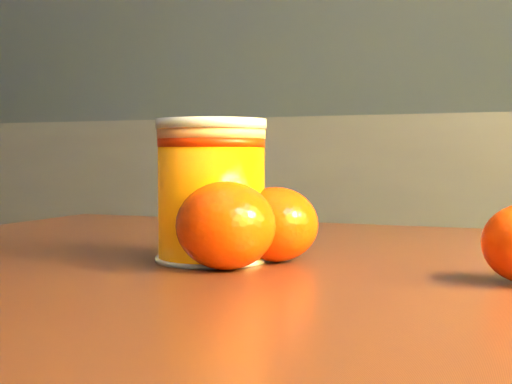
% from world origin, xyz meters
% --- Properties ---
extents(kitchen_counter, '(3.15, 0.60, 0.90)m').
position_xyz_m(kitchen_counter, '(0.00, 1.45, 0.45)').
color(kitchen_counter, '#515156').
rests_on(kitchen_counter, ground).
extents(juice_glass, '(0.09, 0.09, 0.11)m').
position_xyz_m(juice_glass, '(0.75, 0.32, 0.79)').
color(juice_glass, orange).
rests_on(juice_glass, table).
extents(orange_front, '(0.09, 0.09, 0.06)m').
position_xyz_m(orange_front, '(0.80, 0.33, 0.77)').
color(orange_front, '#FF3E05').
rests_on(orange_front, table).
extents(orange_extra, '(0.09, 0.09, 0.07)m').
position_xyz_m(orange_extra, '(0.78, 0.28, 0.77)').
color(orange_extra, '#FF3E05').
rests_on(orange_extra, table).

